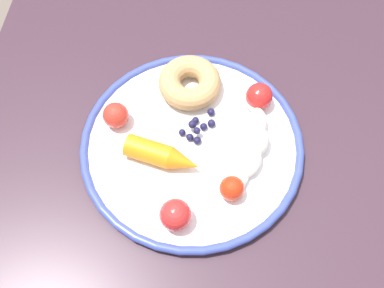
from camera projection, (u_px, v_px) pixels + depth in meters
The scene contains 11 objects.
ground_plane at pixel (206, 263), 1.34m from camera, with size 6.00×6.00×0.00m, color #60544B.
dining_table at pixel (217, 170), 0.75m from camera, with size 1.13×0.77×0.77m.
plate at pixel (192, 145), 0.64m from camera, with size 0.32×0.32×0.02m.
banana at pixel (253, 141), 0.63m from camera, with size 0.18×0.06×0.03m.
carrot_orange at pixel (163, 156), 0.62m from camera, with size 0.06×0.11×0.03m.
donut at pixel (190, 83), 0.67m from camera, with size 0.09×0.09×0.03m, color tan.
blueberry_pile at pixel (199, 127), 0.65m from camera, with size 0.06×0.05×0.02m.
tomato_near at pixel (175, 215), 0.57m from camera, with size 0.04×0.04×0.04m, color red.
tomato_mid at pixel (232, 188), 0.59m from camera, with size 0.03×0.03×0.03m, color red.
tomato_far at pixel (259, 96), 0.66m from camera, with size 0.04×0.04×0.04m, color red.
tomato_extra at pixel (116, 115), 0.64m from camera, with size 0.04×0.04×0.04m, color red.
Camera 1 is at (0.31, -0.01, 1.35)m, focal length 41.91 mm.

